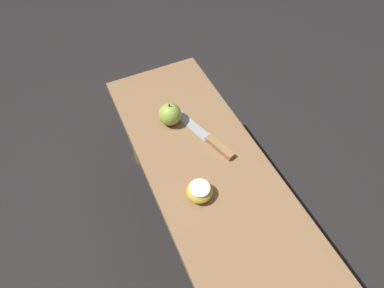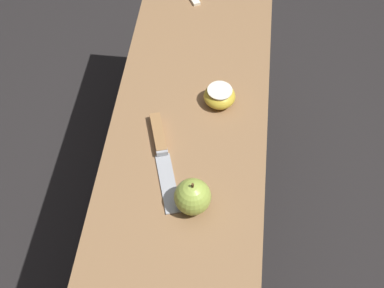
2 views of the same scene
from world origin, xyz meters
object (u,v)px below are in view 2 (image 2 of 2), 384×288
wooden_bench (191,136)px  knife (161,147)px  apple_cut (220,96)px  apple_whole (193,197)px

wooden_bench → knife: (-0.13, 0.05, 0.12)m
apple_cut → knife: bearing=142.2°
wooden_bench → knife: 0.18m
wooden_bench → apple_whole: size_ratio=12.72×
knife → apple_cut: apple_cut is taller
wooden_bench → apple_whole: bearing=-172.9°
knife → apple_whole: bearing=14.8°
apple_whole → wooden_bench: bearing=7.1°
wooden_bench → apple_cut: size_ratio=14.46×
apple_cut → wooden_bench: bearing=110.3°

